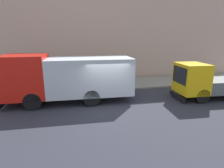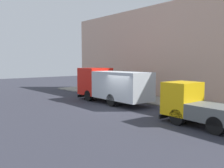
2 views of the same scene
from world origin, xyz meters
TOP-DOWN VIEW (x-y plane):
  - ground at (0.00, 0.00)m, footprint 80.00×80.00m
  - sidewalk at (4.80, 0.00)m, footprint 3.61×30.00m
  - building_facade at (7.11, 0.00)m, footprint 0.50×30.00m
  - large_utility_truck at (1.35, 2.23)m, footprint 2.68×7.73m
  - small_flatbed_truck at (0.07, -6.66)m, footprint 2.30×5.35m
  - pedestrian_walking at (5.16, 3.41)m, footprint 0.37×0.37m
  - traffic_cone_orange at (3.53, 6.00)m, footprint 0.48×0.48m
  - street_sign_post at (3.33, 0.33)m, footprint 0.44×0.08m

SIDE VIEW (x-z plane):
  - ground at x=0.00m, z-range 0.00..0.00m
  - sidewalk at x=4.80m, z-range 0.00..0.13m
  - traffic_cone_orange at x=3.53m, z-range 0.13..0.82m
  - pedestrian_walking at x=5.16m, z-range 0.18..1.82m
  - small_flatbed_truck at x=0.07m, z-range -0.08..2.26m
  - street_sign_post at x=3.33m, z-range 0.35..2.71m
  - large_utility_truck at x=1.35m, z-range 0.14..3.11m
  - building_facade at x=7.11m, z-range 0.00..9.15m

